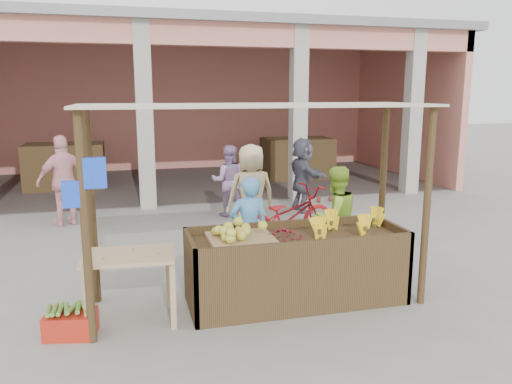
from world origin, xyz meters
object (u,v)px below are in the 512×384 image
object	(u,v)px
red_crate	(71,324)
vendor_blue	(249,226)
vendor_green	(335,215)
motorcycle	(288,216)
fruit_stall	(296,270)
side_table	(129,266)

from	to	relation	value
red_crate	vendor_blue	bearing A→B (deg)	37.21
vendor_green	motorcycle	bearing A→B (deg)	-87.93
red_crate	vendor_blue	distance (m)	2.49
motorcycle	fruit_stall	bearing A→B (deg)	143.62
side_table	vendor_green	xyz separation A→B (m)	(2.88, 1.05, 0.14)
side_table	vendor_blue	world-z (taller)	vendor_blue
fruit_stall	motorcycle	xyz separation A→B (m)	(0.60, 2.11, 0.12)
side_table	vendor_green	size ratio (longest dim) A/B	0.65
fruit_stall	side_table	bearing A→B (deg)	-177.35
red_crate	fruit_stall	bearing A→B (deg)	17.96
red_crate	vendor_green	xyz separation A→B (m)	(3.50, 1.22, 0.66)
red_crate	motorcycle	distance (m)	3.98
fruit_stall	vendor_green	world-z (taller)	vendor_green
vendor_green	motorcycle	world-z (taller)	vendor_green
side_table	vendor_blue	distance (m)	1.78
red_crate	side_table	bearing A→B (deg)	27.25
fruit_stall	side_table	distance (m)	1.97
side_table	vendor_blue	xyz separation A→B (m)	(1.56, 0.85, 0.12)
vendor_green	red_crate	bearing A→B (deg)	5.30
fruit_stall	motorcycle	world-z (taller)	motorcycle
fruit_stall	side_table	size ratio (longest dim) A/B	2.54
fruit_stall	red_crate	world-z (taller)	fruit_stall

